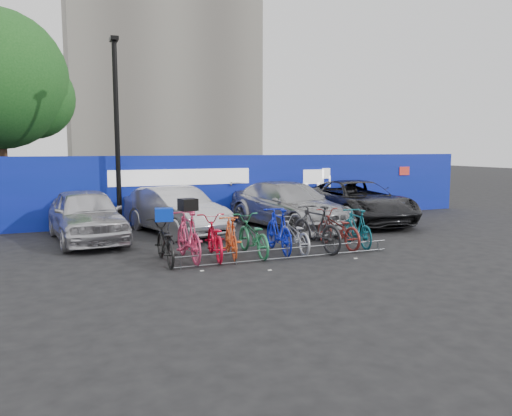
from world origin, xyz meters
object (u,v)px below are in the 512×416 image
tree (3,83)px  bike_7 (316,228)px  car_1 (175,210)px  car_3 (357,201)px  lamppost (117,129)px  bike_6 (294,234)px  bike_4 (253,236)px  bike_1 (188,236)px  bike_8 (338,229)px  bike_0 (165,242)px  car_2 (289,205)px  bike_5 (279,230)px  bike_9 (357,228)px  bike_2 (214,238)px  bike_3 (231,237)px  bike_rack (287,253)px  car_0 (86,215)px

tree → bike_7: tree is taller
car_1 → car_3: car_3 is taller
lamppost → bike_6: 7.02m
car_1 → bike_6: bearing=-76.7°
car_1 → bike_4: car_1 is taller
tree → bike_1: bearing=-65.3°
bike_7 → bike_8: (0.74, 0.18, -0.10)m
bike_4 → bike_0: bearing=0.2°
bike_8 → bike_0: bearing=-2.7°
car_1 → car_2: (3.79, -0.31, 0.04)m
car_2 → bike_5: (-1.99, -3.53, -0.18)m
bike_9 → car_2: bearing=-78.1°
tree → bike_2: bearing=-62.3°
car_3 → bike_3: size_ratio=3.21×
car_1 → bike_9: bearing=-60.4°
bike_7 → bike_8: size_ratio=1.05×
bike_1 → bike_4: bike_1 is taller
bike_4 → bike_5: 0.74m
bike_0 → bike_9: (5.22, 0.00, 0.03)m
car_2 → bike_6: car_2 is taller
car_3 → bike_2: (-6.52, -3.78, -0.23)m
bike_0 → bike_8: size_ratio=0.98×
car_1 → bike_9: 5.66m
lamppost → bike_3: lamppost is taller
bike_2 → bike_8: (3.46, 0.03, -0.01)m
bike_rack → bike_7: (1.13, 0.64, 0.45)m
bike_2 → bike_7: size_ratio=0.97×
car_2 → bike_1: 5.63m
bike_4 → bike_6: bike_4 is taller
bike_2 → bike_0: bearing=10.5°
bike_2 → car_2: bearing=-128.4°
tree → bike_9: (9.20, -9.93, -4.55)m
bike_0 → bike_9: 5.22m
bike_rack → bike_2: size_ratio=2.85×
lamppost → bike_rack: bearing=-61.9°
car_2 → bike_0: (-4.92, -3.60, -0.26)m
car_2 → car_0: bearing=168.7°
bike_1 → bike_6: (2.78, 0.02, -0.14)m
car_1 → bike_3: 3.94m
bike_4 → bike_5: (0.73, 0.05, 0.08)m
bike_5 → bike_6: bike_5 is taller
bike_rack → car_1: (-1.67, 4.64, 0.56)m
bike_rack → bike_3: 1.43m
bike_1 → bike_7: bike_7 is taller
bike_rack → bike_7: bike_7 is taller
car_2 → car_3: (2.82, 0.23, -0.01)m
car_2 → bike_4: bearing=-138.3°
bike_3 → bike_8: size_ratio=0.87×
bike_0 → bike_2: bike_2 is taller
bike_rack → bike_4: size_ratio=2.92×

